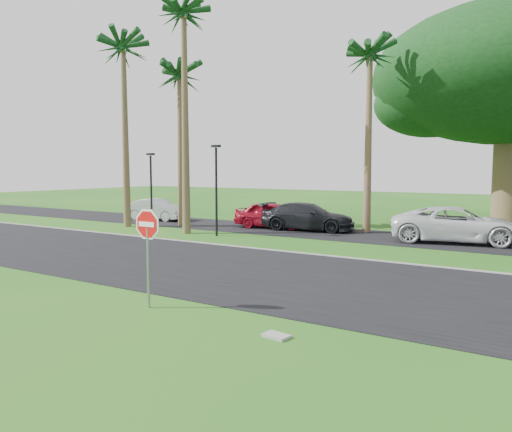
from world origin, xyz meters
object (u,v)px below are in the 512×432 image
object	(u,v)px
car_red	(273,215)
car_dark	(308,217)
stop_sign_near	(148,237)
car_minivan	(457,225)
car_silver	(157,210)

from	to	relation	value
car_red	car_dark	distance (m)	2.14
car_red	car_dark	world-z (taller)	car_red
stop_sign_near	car_red	xyz separation A→B (m)	(-5.71, 15.88, -1.01)
car_dark	car_minivan	distance (m)	7.97
car_red	car_minivan	xyz separation A→B (m)	(10.10, -0.23, 0.07)
car_silver	car_minivan	size ratio (longest dim) A/B	0.72
stop_sign_near	car_dark	distance (m)	16.48
car_silver	car_red	xyz separation A→B (m)	(8.75, 0.35, 0.06)
car_minivan	car_red	bearing A→B (deg)	77.04
car_dark	car_minivan	xyz separation A→B (m)	(7.96, -0.40, 0.07)
car_silver	car_red	distance (m)	8.76
car_dark	car_minivan	world-z (taller)	car_minivan
car_silver	car_dark	distance (m)	10.90
car_red	car_dark	xyz separation A→B (m)	(2.13, 0.17, -0.00)
stop_sign_near	car_silver	distance (m)	21.25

